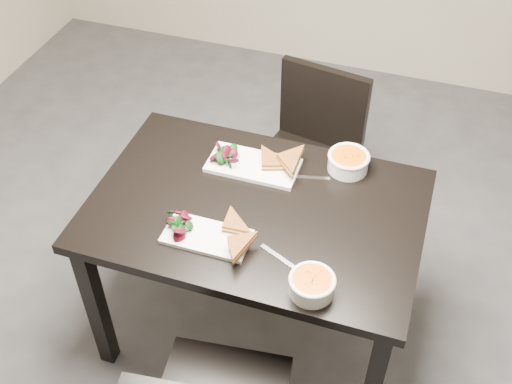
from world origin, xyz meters
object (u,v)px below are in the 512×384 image
chair_far (311,148)px  soup_bowl_near (312,284)px  plate_near (207,237)px  plate_far (253,165)px  soup_bowl_far (348,161)px  table (256,225)px

chair_far → soup_bowl_near: chair_far is taller
plate_near → plate_far: (0.03, 0.40, 0.00)m
plate_near → plate_far: size_ratio=0.85×
plate_near → soup_bowl_far: soup_bowl_far is taller
soup_bowl_near → soup_bowl_far: soup_bowl_far is taller
table → chair_far: bearing=86.7°
table → plate_near: 0.25m
plate_far → table: bearing=-68.8°
table → plate_far: (-0.08, 0.20, 0.11)m
chair_far → plate_near: 0.95m
table → plate_far: 0.24m
chair_far → plate_far: chair_far is taller
plate_near → plate_far: 0.40m
soup_bowl_far → table: bearing=-131.8°
plate_far → soup_bowl_far: soup_bowl_far is taller
chair_far → plate_far: size_ratio=2.43×
soup_bowl_far → plate_near: bearing=-127.2°
table → soup_bowl_far: soup_bowl_far is taller
soup_bowl_far → plate_far: bearing=-163.4°
chair_far → soup_bowl_far: bearing=-49.8°
table → plate_near: bearing=-118.9°
plate_far → soup_bowl_far: 0.36m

